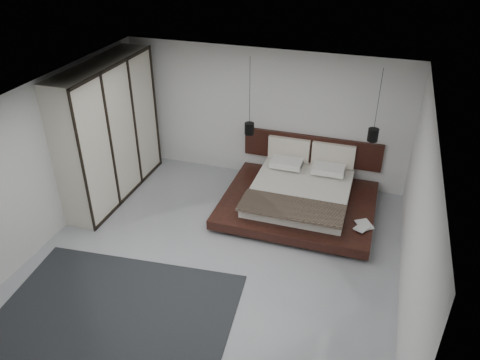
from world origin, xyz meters
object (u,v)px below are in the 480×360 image
(lattice_screen, at_px, (126,113))
(wardrobe, at_px, (109,132))
(bed, at_px, (300,195))
(pendant_right, at_px, (373,135))
(pendant_left, at_px, (249,128))
(rug, at_px, (115,315))

(lattice_screen, distance_m, wardrobe, 1.12)
(lattice_screen, xyz_separation_m, bed, (4.00, -0.55, -1.01))
(pendant_right, bearing_deg, pendant_left, 180.00)
(pendant_left, height_order, pendant_right, same)
(bed, height_order, pendant_right, pendant_right)
(pendant_left, distance_m, wardrobe, 2.75)
(bed, height_order, pendant_left, pendant_left)
(pendant_right, bearing_deg, bed, -158.61)
(lattice_screen, height_order, wardrobe, wardrobe)
(lattice_screen, xyz_separation_m, pendant_right, (5.18, -0.08, 0.25))
(rug, bearing_deg, pendant_left, 78.70)
(bed, relative_size, pendant_left, 1.84)
(pendant_right, xyz_separation_m, rug, (-3.18, -4.07, -1.54))
(lattice_screen, distance_m, pendant_left, 2.82)
(lattice_screen, bearing_deg, pendant_left, -1.69)
(pendant_right, relative_size, wardrobe, 0.49)
(pendant_left, distance_m, rug, 4.36)
(wardrobe, bearing_deg, lattice_screen, 103.05)
(pendant_right, relative_size, rug, 0.40)
(lattice_screen, bearing_deg, pendant_right, -0.92)
(bed, distance_m, pendant_left, 1.66)
(rug, bearing_deg, bed, 61.04)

